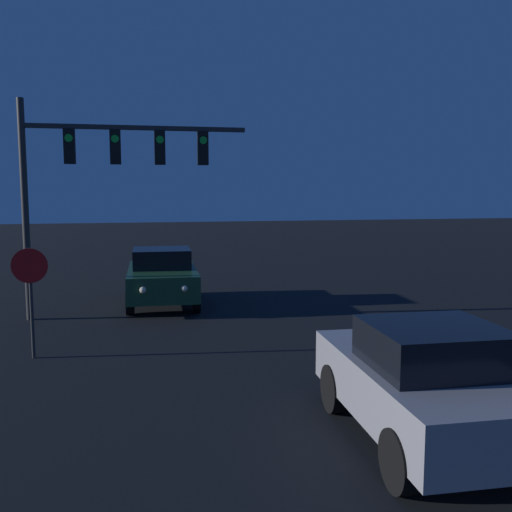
# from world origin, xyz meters

# --- Properties ---
(car_near) EXTENTS (2.11, 4.01, 1.66)m
(car_near) POSITION_xyz_m (1.40, 7.62, 0.84)
(car_near) COLOR #99999E
(car_near) RESTS_ON ground_plane
(car_far) EXTENTS (2.11, 4.01, 1.66)m
(car_far) POSITION_xyz_m (-1.63, 17.71, 0.84)
(car_far) COLOR #1E4728
(car_far) RESTS_ON ground_plane
(traffic_signal_mast) EXTENTS (5.87, 0.30, 5.72)m
(traffic_signal_mast) POSITION_xyz_m (-3.23, 16.49, 4.04)
(traffic_signal_mast) COLOR #2D2D2D
(traffic_signal_mast) RESTS_ON ground_plane
(stop_sign) EXTENTS (0.70, 0.07, 2.26)m
(stop_sign) POSITION_xyz_m (-4.48, 12.82, 1.57)
(stop_sign) COLOR #2D2D2D
(stop_sign) RESTS_ON ground_plane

